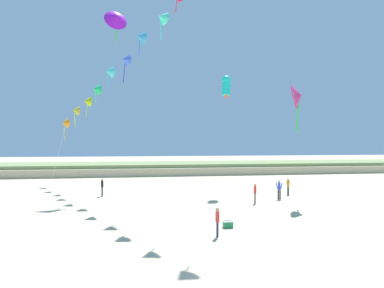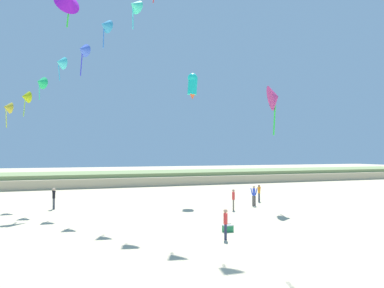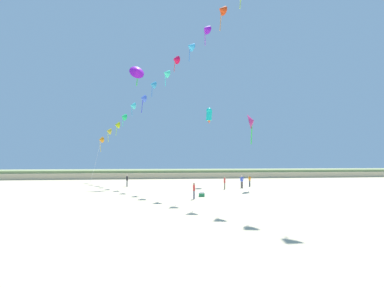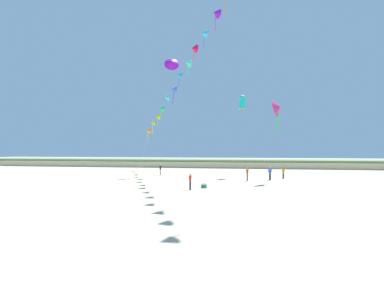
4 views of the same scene
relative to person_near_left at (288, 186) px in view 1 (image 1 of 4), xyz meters
name	(u,v)px [view 1 (image 1 of 4)]	position (x,y,z in m)	size (l,w,h in m)	color
ground_plane	(265,279)	(-10.02, -19.63, -0.93)	(240.00, 240.00, 0.00)	beige
dune_ridge	(165,168)	(-10.02, 26.80, -0.06)	(120.00, 13.02, 1.75)	#BFAE8B
person_near_left	(288,186)	(0.00, 0.00, 0.00)	(0.53, 0.33, 1.60)	#474C56
person_near_right	(279,188)	(-1.96, -2.35, 0.09)	(0.59, 0.34, 1.76)	black
person_mid_center	(255,192)	(-4.88, -4.07, 0.05)	(0.36, 0.56, 1.70)	#726656
person_far_left	(217,220)	(-10.45, -13.64, 0.01)	(0.24, 0.56, 1.62)	#282D4C
person_far_right	(102,186)	(-18.12, 1.99, 0.09)	(0.27, 0.61, 1.75)	#474C56
kite_banner_string	(159,18)	(-12.97, -2.75, 14.88)	(23.22, 31.58, 24.60)	orange
large_kite_low_lead	(226,86)	(-5.58, 2.84, 10.15)	(1.16, 1.06, 2.49)	#16D0C1
large_kite_mid_trail	(116,18)	(-16.90, 4.27, 17.20)	(2.81, 2.35, 3.69)	purple
large_kite_high_solo	(298,96)	(-1.11, -4.26, 8.28)	(1.83, 2.38, 4.27)	#CD2C78
beach_cooler	(228,224)	(-9.34, -11.75, -0.71)	(0.58, 0.41, 0.46)	#23844C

